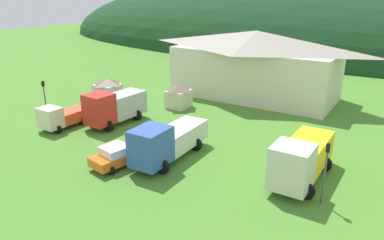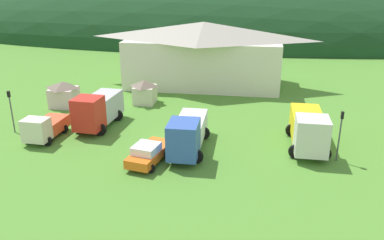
# 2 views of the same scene
# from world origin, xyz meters

# --- Properties ---
(ground_plane) EXTENTS (200.00, 200.00, 0.00)m
(ground_plane) POSITION_xyz_m (0.00, 0.00, 0.00)
(ground_plane) COLOR #4C842D
(forested_hill_backdrop) EXTENTS (157.77, 60.00, 33.16)m
(forested_hill_backdrop) POSITION_xyz_m (0.00, 67.96, 0.00)
(forested_hill_backdrop) COLOR #193D1E
(forested_hill_backdrop) RESTS_ON ground
(depot_building) EXTENTS (20.71, 9.61, 8.07)m
(depot_building) POSITION_xyz_m (-0.06, 19.09, 4.16)
(depot_building) COLOR silver
(depot_building) RESTS_ON ground
(play_shed_cream) EXTENTS (2.44, 2.66, 2.67)m
(play_shed_cream) POSITION_xyz_m (-5.50, 10.39, 1.38)
(play_shed_cream) COLOR beige
(play_shed_cream) RESTS_ON ground
(play_shed_pink) EXTENTS (2.89, 2.68, 2.81)m
(play_shed_pink) POSITION_xyz_m (-13.90, 7.87, 1.45)
(play_shed_pink) COLOR beige
(play_shed_pink) RESTS_ON ground
(light_truck_cream) EXTENTS (2.69, 4.84, 2.33)m
(light_truck_cream) POSITION_xyz_m (-11.46, -1.02, 1.14)
(light_truck_cream) COLOR beige
(light_truck_cream) RESTS_ON ground
(crane_truck_red) EXTENTS (3.40, 6.66, 3.48)m
(crane_truck_red) POSITION_xyz_m (-7.87, 2.50, 1.83)
(crane_truck_red) COLOR red
(crane_truck_red) RESTS_ON ground
(box_truck_blue) EXTENTS (3.14, 8.01, 3.31)m
(box_truck_blue) POSITION_xyz_m (1.38, -1.54, 1.66)
(box_truck_blue) COLOR #3356AD
(box_truck_blue) RESTS_ON ground
(flatbed_truck_yellow) EXTENTS (3.35, 7.64, 3.43)m
(flatbed_truck_yellow) POSITION_xyz_m (11.15, 0.74, 1.75)
(flatbed_truck_yellow) COLOR silver
(flatbed_truck_yellow) RESTS_ON ground
(service_pickup_orange) EXTENTS (2.98, 5.13, 1.66)m
(service_pickup_orange) POSITION_xyz_m (-1.23, -3.96, 0.83)
(service_pickup_orange) COLOR orange
(service_pickup_orange) RESTS_ON ground
(traffic_light_west) EXTENTS (0.20, 0.32, 3.94)m
(traffic_light_west) POSITION_xyz_m (-15.09, 0.09, 2.43)
(traffic_light_west) COLOR #4C4C51
(traffic_light_west) RESTS_ON ground
(traffic_light_east) EXTENTS (0.20, 0.32, 4.08)m
(traffic_light_east) POSITION_xyz_m (13.19, -1.40, 2.51)
(traffic_light_east) COLOR #4C4C51
(traffic_light_east) RESTS_ON ground
(traffic_cone_near_pickup) EXTENTS (0.36, 0.36, 0.62)m
(traffic_cone_near_pickup) POSITION_xyz_m (-0.05, 2.14, 0.00)
(traffic_cone_near_pickup) COLOR orange
(traffic_cone_near_pickup) RESTS_ON ground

